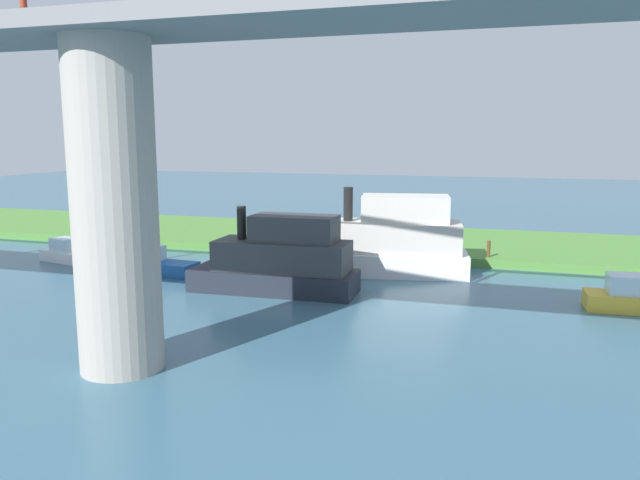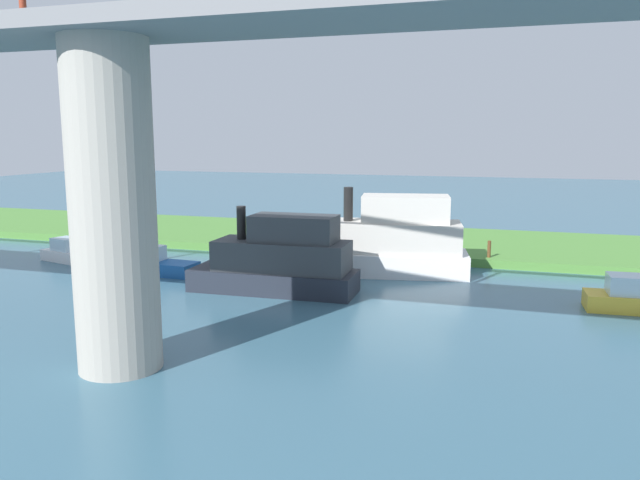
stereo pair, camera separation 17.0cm
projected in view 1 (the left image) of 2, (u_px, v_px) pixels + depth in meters
name	position (u px, v px, depth m)	size (l,w,h in m)	color
ground_plane	(333.00, 259.00, 37.95)	(160.00, 160.00, 0.00)	#386075
grassy_bank	(357.00, 239.00, 43.55)	(80.00, 12.00, 0.50)	#4C8438
bridge_pylon	(115.00, 209.00, 19.32)	(2.65, 2.65, 10.33)	#9E998E
bridge_span	(104.00, 19.00, 18.39)	(65.62, 4.30, 3.25)	slate
person_on_bank	(330.00, 234.00, 39.81)	(0.49, 0.49, 1.39)	#2D334C
mooring_post	(489.00, 249.00, 35.78)	(0.20, 0.20, 0.96)	brown
houseboat_blue	(279.00, 261.00, 29.72)	(8.08, 2.94, 4.08)	#1E232D
motorboat_white	(388.00, 242.00, 33.65)	(9.55, 4.62, 4.68)	white
skiff_small	(640.00, 298.00, 26.59)	(4.76, 1.92, 1.56)	gold
motorboat_red	(155.00, 264.00, 33.80)	(4.56, 1.84, 1.49)	#195199
riverboat_paddlewheel	(70.00, 254.00, 36.93)	(4.44, 2.50, 1.40)	white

